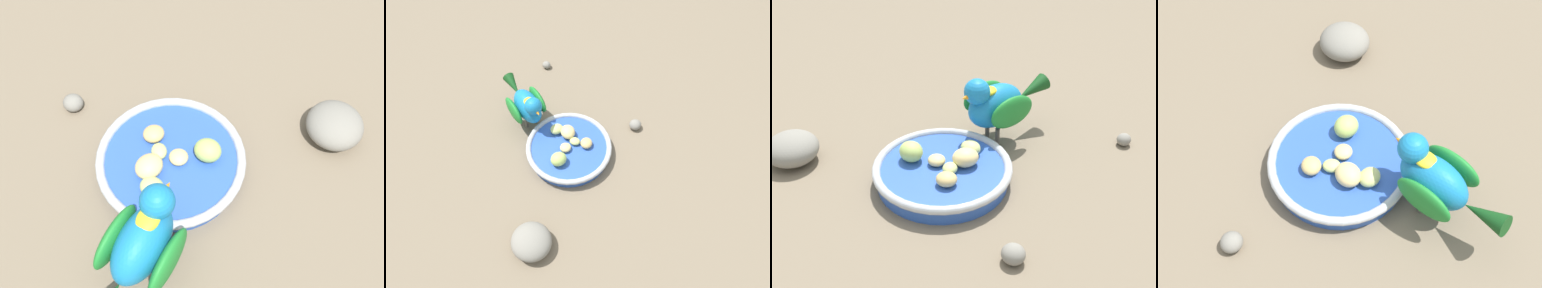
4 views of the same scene
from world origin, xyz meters
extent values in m
plane|color=#756651|center=(0.00, 0.00, 0.00)|extent=(4.00, 4.00, 0.00)
cylinder|color=#2D56B7|center=(0.02, -0.02, 0.01)|extent=(0.19, 0.19, 0.03)
torus|color=#B7BABF|center=(0.02, -0.02, 0.03)|extent=(0.21, 0.21, 0.01)
ellipsoid|color=#E5C67F|center=(0.01, -0.03, 0.03)|extent=(0.03, 0.03, 0.01)
ellipsoid|color=#E5C67F|center=(0.00, 0.01, 0.04)|extent=(0.05, 0.05, 0.03)
ellipsoid|color=#C6D17A|center=(0.03, 0.00, 0.03)|extent=(0.03, 0.02, 0.01)
ellipsoid|color=#B2CC66|center=(0.01, -0.07, 0.04)|extent=(0.05, 0.05, 0.03)
ellipsoid|color=#C6D17A|center=(-0.03, 0.01, 0.04)|extent=(0.04, 0.04, 0.02)
ellipsoid|color=tan|center=(0.05, 0.01, 0.04)|extent=(0.03, 0.04, 0.02)
cylinder|color=#59544C|center=(-0.10, 0.03, 0.02)|extent=(0.01, 0.01, 0.03)
cylinder|color=#59544C|center=(-0.12, 0.01, 0.02)|extent=(0.01, 0.01, 0.03)
ellipsoid|color=#197AB7|center=(-0.11, 0.03, 0.07)|extent=(0.12, 0.10, 0.07)
ellipsoid|color=#1E7F2D|center=(-0.10, 0.06, 0.07)|extent=(0.08, 0.06, 0.05)
ellipsoid|color=#1E7F2D|center=(-0.14, 0.00, 0.07)|extent=(0.08, 0.06, 0.05)
cone|color=#144719|center=(-0.18, 0.07, 0.07)|extent=(0.07, 0.06, 0.04)
sphere|color=#197AB7|center=(-0.08, 0.01, 0.10)|extent=(0.06, 0.06, 0.04)
cone|color=orange|center=(-0.07, -0.01, 0.10)|extent=(0.02, 0.02, 0.01)
ellipsoid|color=yellow|center=(-0.10, 0.02, 0.10)|extent=(0.04, 0.04, 0.01)
ellipsoid|color=gray|center=(0.05, -0.25, 0.02)|extent=(0.10, 0.10, 0.05)
ellipsoid|color=gray|center=(0.14, 0.12, 0.01)|extent=(0.04, 0.04, 0.03)
ellipsoid|color=gray|center=(-0.17, 0.23, 0.01)|extent=(0.03, 0.03, 0.02)
camera|label=1|loc=(-0.28, -0.01, 0.54)|focal=40.66mm
camera|label=2|loc=(0.22, -0.41, 0.68)|focal=31.09mm
camera|label=3|loc=(0.57, 0.21, 0.46)|focal=47.47mm
camera|label=4|loc=(-0.06, 0.42, 0.68)|focal=52.46mm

